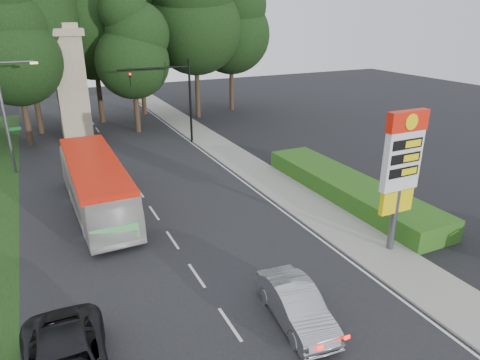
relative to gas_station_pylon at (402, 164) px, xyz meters
name	(u,v)px	position (x,y,z in m)	size (l,w,h in m)	color
ground	(236,333)	(-9.20, -1.99, -4.45)	(120.00, 120.00, 0.00)	black
road_surface	(150,207)	(-9.20, 10.01, -4.44)	(14.00, 80.00, 0.02)	black
sidewalk_right	(274,183)	(-0.70, 10.01, -4.39)	(3.00, 80.00, 0.12)	gray
hedge	(348,188)	(2.30, 6.01, -3.85)	(3.00, 14.00, 1.20)	#2A5215
gas_station_pylon	(402,164)	(0.00, 0.00, 0.00)	(2.10, 0.45, 6.85)	#59595E
traffic_signal_mast	(175,91)	(-3.52, 22.00, 0.22)	(6.10, 0.35, 7.20)	black
streetlight_signs	(7,112)	(-16.19, 20.01, -0.01)	(2.75, 0.98, 8.00)	#59595E
monument	(71,82)	(-11.20, 28.01, 0.66)	(3.00, 3.00, 10.05)	gray
tree_center_right	(90,11)	(-8.20, 33.01, 6.57)	(9.24, 9.24, 18.15)	#2D2116
tree_east_near	(138,24)	(-3.20, 35.01, 5.23)	(8.12, 8.12, 15.95)	#2D2116
tree_east_mid	(194,7)	(1.80, 31.01, 6.91)	(9.52, 9.52, 18.70)	#2D2116
tree_far_east	(231,17)	(6.80, 33.01, 5.90)	(8.68, 8.68, 17.05)	#2D2116
tree_monument_left	(12,41)	(-15.20, 27.01, 4.23)	(7.28, 7.28, 14.30)	#2D2116
tree_monument_right	(131,46)	(-5.70, 27.51, 3.56)	(6.72, 6.72, 13.20)	#2D2116
transit_bus	(96,186)	(-11.98, 10.70, -2.90)	(2.60, 11.11, 3.09)	silver
sedan_silver	(296,305)	(-6.90, -2.37, -3.73)	(1.52, 4.36, 1.44)	#9EA0A5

